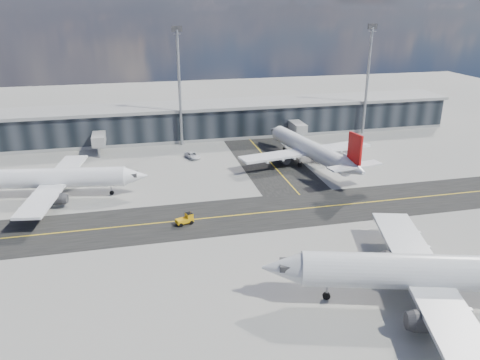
{
  "coord_description": "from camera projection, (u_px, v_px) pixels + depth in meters",
  "views": [
    {
      "loc": [
        -11.32,
        -66.76,
        34.32
      ],
      "look_at": [
        5.84,
        7.6,
        5.0
      ],
      "focal_mm": 35.0,
      "sensor_mm": 36.0,
      "label": 1
    }
  ],
  "objects": [
    {
      "name": "baggage_tug",
      "position": [
        186.0,
        219.0,
        76.6
      ],
      "size": [
        3.12,
        2.2,
        1.78
      ],
      "rotation": [
        0.0,
        0.0,
        -1.25
      ],
      "color": "#DC9C0B",
      "rests_on": "ground"
    },
    {
      "name": "service_van",
      "position": [
        192.0,
        155.0,
        108.72
      ],
      "size": [
        3.74,
        5.36,
        1.36
      ],
      "primitive_type": "imported",
      "rotation": [
        0.0,
        0.0,
        0.34
      ],
      "color": "white",
      "rests_on": "ground"
    },
    {
      "name": "airliner_redtail",
      "position": [
        311.0,
        149.0,
        103.05
      ],
      "size": [
        31.98,
        37.29,
        11.08
      ],
      "rotation": [
        0.0,
        0.0,
        0.19
      ],
      "color": "white",
      "rests_on": "ground"
    },
    {
      "name": "terminal_concourse",
      "position": [
        179.0,
        123.0,
        123.92
      ],
      "size": [
        152.0,
        19.8,
        8.8
      ],
      "color": "black",
      "rests_on": "ground"
    },
    {
      "name": "taxiway_lanes",
      "position": [
        226.0,
        200.0,
        85.99
      ],
      "size": [
        180.0,
        63.0,
        0.03
      ],
      "color": "black",
      "rests_on": "ground"
    },
    {
      "name": "floodlight_masts",
      "position": [
        179.0,
        83.0,
        113.47
      ],
      "size": [
        102.5,
        0.7,
        28.9
      ],
      "color": "gray",
      "rests_on": "ground"
    },
    {
      "name": "ground",
      "position": [
        215.0,
        228.0,
        75.41
      ],
      "size": [
        300.0,
        300.0,
        0.0
      ],
      "primitive_type": "plane",
      "color": "gray",
      "rests_on": "ground"
    },
    {
      "name": "airliner_near",
      "position": [
        443.0,
        273.0,
        55.32
      ],
      "size": [
        42.15,
        36.3,
        12.68
      ],
      "rotation": [
        0.0,
        0.0,
        1.29
      ],
      "color": "silver",
      "rests_on": "ground"
    },
    {
      "name": "airliner_af",
      "position": [
        47.0,
        178.0,
        86.39
      ],
      "size": [
        36.85,
        31.55,
        10.92
      ],
      "rotation": [
        0.0,
        0.0,
        -1.73
      ],
      "color": "white",
      "rests_on": "ground"
    }
  ]
}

